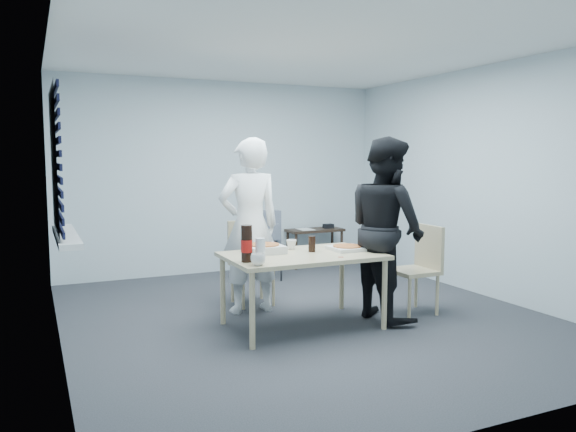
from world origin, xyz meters
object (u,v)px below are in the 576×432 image
dining_table (302,260)px  mug_a (258,260)px  chair_right (420,263)px  soda_bottle (247,244)px  person_black (386,228)px  mug_b (291,245)px  chair_far (250,256)px  backpack (268,228)px  stool (268,252)px  person_white (249,226)px  side_table (315,234)px

dining_table → mug_a: (-0.58, -0.35, 0.11)m
chair_right → soda_bottle: soda_bottle is taller
person_black → mug_b: 0.94m
chair_far → mug_a: chair_far is taller
chair_far → chair_right: size_ratio=1.00×
dining_table → soda_bottle: 0.66m
chair_right → backpack: bearing=112.2°
stool → backpack: size_ratio=1.10×
person_white → person_black: size_ratio=1.00×
chair_right → side_table: chair_right is taller
chair_right → backpack: size_ratio=2.08×
chair_right → mug_b: (-1.29, 0.33, 0.22)m
stool → soda_bottle: size_ratio=1.49×
person_black → mug_b: bearing=68.3°
chair_right → side_table: size_ratio=1.09×
dining_table → mug_b: 0.30m
stool → dining_table: bearing=-103.6°
chair_right → stool: bearing=112.1°
chair_far → mug_b: chair_far is taller
person_black → mug_b: person_black is taller
stool → person_white: bearing=-119.8°
dining_table → stool: 2.06m
dining_table → person_white: person_white is taller
backpack → soda_bottle: bearing=-118.7°
person_white → stool: 1.57m
stool → mug_a: bearing=-114.4°
chair_far → side_table: chair_far is taller
dining_table → side_table: (1.45, 2.56, -0.17)m
person_white → mug_b: (0.27, -0.42, -0.15)m
backpack → stool: bearing=88.3°
chair_far → mug_a: 1.47m
dining_table → chair_far: bearing=97.1°
chair_right → stool: 2.20m
stool → mug_a: mug_a is taller
dining_table → mug_a: size_ratio=11.50×
dining_table → chair_right: (1.31, -0.06, -0.12)m
dining_table → soda_bottle: bearing=-165.1°
backpack → person_white: bearing=-121.7°
chair_right → soda_bottle: (-1.91, -0.11, 0.33)m
soda_bottle → dining_table: bearing=14.9°
chair_right → person_black: bearing=-178.7°
backpack → mug_b: (-0.46, -1.69, 0.06)m
stool → mug_b: bearing=-105.2°
dining_table → stool: (0.48, 1.98, -0.27)m
mug_b → chair_far: bearing=100.7°
soda_bottle → mug_a: bearing=-80.8°
side_table → soda_bottle: (-2.06, -2.72, 0.38)m
dining_table → mug_a: mug_a is taller
chair_right → person_white: bearing=154.4°
side_table → stool: size_ratio=1.73×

